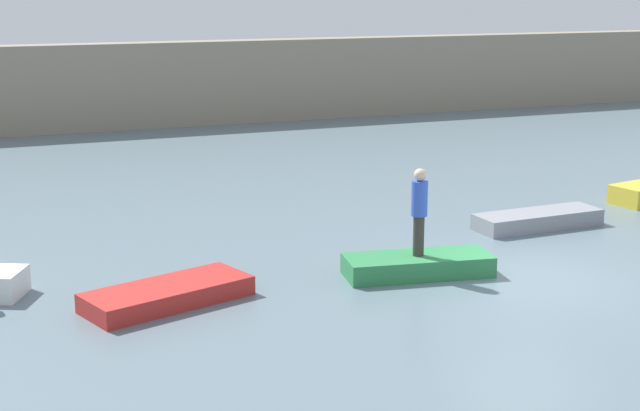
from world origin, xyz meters
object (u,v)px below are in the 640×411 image
Objects in this scene: rowboat_green at (418,265)px; rowboat_red at (168,294)px; rowboat_grey at (538,219)px; person_blue_shirt at (419,207)px.

rowboat_red is at bearing -172.71° from rowboat_green.
rowboat_grey is at bearing -5.33° from rowboat_red.
person_blue_shirt reaches higher than rowboat_green.
rowboat_red is 1.74× the size of person_blue_shirt.
rowboat_green is at bearing -154.92° from rowboat_grey.
person_blue_shirt is at bearing -170.50° from rowboat_green.
rowboat_grey reaches higher than rowboat_red.
rowboat_grey is (9.36, 2.06, 0.01)m from rowboat_red.
rowboat_green reaches higher than rowboat_grey.
rowboat_green is (4.98, -0.19, 0.03)m from rowboat_red.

